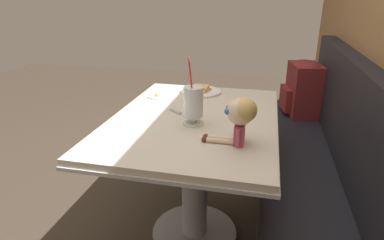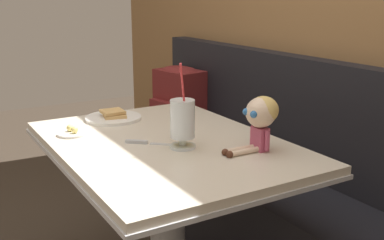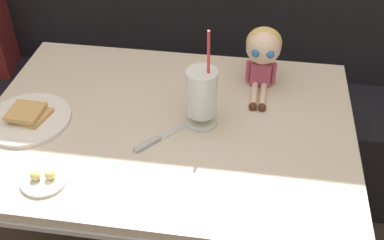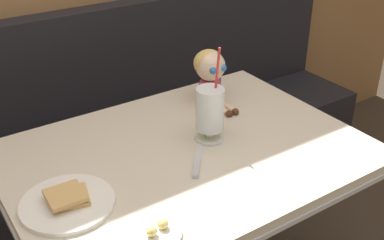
# 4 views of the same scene
# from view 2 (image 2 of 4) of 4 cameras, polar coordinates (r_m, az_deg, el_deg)

# --- Properties ---
(wood_panel_wall) EXTENTS (4.40, 0.08, 2.40)m
(wood_panel_wall) POSITION_cam_2_polar(r_m,az_deg,el_deg) (2.29, 16.88, 12.05)
(wood_panel_wall) COLOR olive
(wood_panel_wall) RESTS_ON ground
(booth_bench) EXTENTS (2.60, 0.48, 1.00)m
(booth_bench) POSITION_cam_2_polar(r_m,az_deg,el_deg) (2.33, 11.12, -9.83)
(booth_bench) COLOR black
(booth_bench) RESTS_ON ground
(diner_table) EXTENTS (1.11, 0.81, 0.74)m
(diner_table) POSITION_cam_2_polar(r_m,az_deg,el_deg) (1.91, -2.99, -8.18)
(diner_table) COLOR beige
(diner_table) RESTS_ON ground
(toast_plate) EXTENTS (0.25, 0.25, 0.04)m
(toast_plate) POSITION_cam_2_polar(r_m,az_deg,el_deg) (2.17, -9.36, 0.36)
(toast_plate) COLOR white
(toast_plate) RESTS_ON diner_table
(milkshake_glass) EXTENTS (0.10, 0.10, 0.32)m
(milkshake_glass) POSITION_cam_2_polar(r_m,az_deg,el_deg) (1.73, -1.13, -0.11)
(milkshake_glass) COLOR silver
(milkshake_glass) RESTS_ON diner_table
(butter_saucer) EXTENTS (0.12, 0.12, 0.04)m
(butter_saucer) POSITION_cam_2_polar(r_m,az_deg,el_deg) (1.97, -14.06, -1.46)
(butter_saucer) COLOR white
(butter_saucer) RESTS_ON diner_table
(butter_knife) EXTENTS (0.16, 0.19, 0.01)m
(butter_knife) POSITION_cam_2_polar(r_m,az_deg,el_deg) (1.81, -5.60, -2.68)
(butter_knife) COLOR silver
(butter_knife) RESTS_ON diner_table
(seated_doll) EXTENTS (0.11, 0.22, 0.20)m
(seated_doll) POSITION_cam_2_polar(r_m,az_deg,el_deg) (1.72, 8.19, 0.54)
(seated_doll) COLOR #B74C6B
(seated_doll) RESTS_ON diner_table
(backpack) EXTENTS (0.33, 0.29, 0.41)m
(backpack) POSITION_cam_2_polar(r_m,az_deg,el_deg) (2.97, -1.57, 2.71)
(backpack) COLOR maroon
(backpack) RESTS_ON booth_bench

